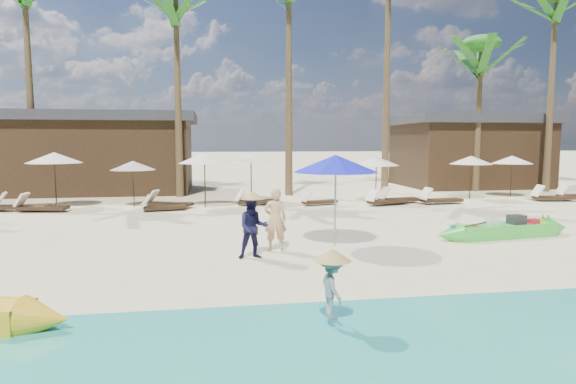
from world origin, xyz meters
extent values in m
plane|color=beige|center=(0.00, 0.00, 0.00)|extent=(240.00, 240.00, 0.00)
cube|color=tan|center=(0.00, -5.00, 0.00)|extent=(240.00, 4.50, 0.01)
cube|color=green|center=(6.56, 2.18, 0.19)|extent=(3.18, 1.06, 0.37)
cube|color=white|center=(6.56, 2.18, 0.21)|extent=(2.73, 0.82, 0.17)
cube|color=#262628|center=(6.95, 2.23, 0.46)|extent=(0.49, 0.40, 0.35)
cube|color=silver|center=(6.16, 2.18, 0.43)|extent=(0.38, 0.34, 0.28)
cube|color=red|center=(7.49, 2.26, 0.40)|extent=(0.33, 0.28, 0.22)
cylinder|color=red|center=(5.57, 2.10, 0.33)|extent=(0.22, 0.22, 0.09)
cylinder|color=#262628|center=(5.34, 1.97, 0.33)|extent=(0.20, 0.20, 0.08)
sphere|color=tan|center=(5.04, 1.98, 0.38)|extent=(0.18, 0.18, 0.18)
cylinder|color=yellow|center=(7.97, 2.45, 0.38)|extent=(0.14, 0.14, 0.18)
cylinder|color=yellow|center=(8.16, 2.48, 0.38)|extent=(0.14, 0.14, 0.18)
imported|color=tan|center=(-0.20, 1.57, 0.80)|extent=(0.59, 0.39, 1.60)
imported|color=#131336|center=(-0.83, 0.83, 0.74)|extent=(0.74, 0.59, 1.48)
imported|color=gray|center=(-0.05, -3.66, 0.63)|extent=(0.40, 0.62, 0.91)
cylinder|color=#99999E|center=(1.44, 1.88, 1.17)|extent=(0.05, 0.05, 2.35)
cone|color=#151BC9|center=(1.44, 1.88, 2.19)|extent=(2.25, 2.25, 0.46)
cylinder|color=#332215|center=(-8.25, 11.02, 1.12)|extent=(0.06, 0.06, 2.24)
cone|color=#EEE4C9|center=(-8.25, 11.02, 2.09)|extent=(2.24, 2.24, 0.45)
cube|color=#332215|center=(-9.20, 10.20, 0.17)|extent=(1.97, 0.98, 0.13)
cube|color=#EEE4C9|center=(-10.02, 10.04, 0.50)|extent=(0.54, 0.68, 0.55)
cylinder|color=#332215|center=(-5.04, 10.61, 0.94)|extent=(0.05, 0.05, 1.89)
cone|color=#EEE4C9|center=(-5.04, 10.61, 1.76)|extent=(1.89, 1.89, 0.38)
cube|color=#332215|center=(-8.34, 9.67, 0.16)|extent=(1.92, 0.86, 0.13)
cube|color=#EEE4C9|center=(-9.15, 9.78, 0.49)|extent=(0.50, 0.65, 0.54)
cube|color=#332215|center=(-3.65, 9.24, 0.14)|extent=(1.71, 0.86, 0.12)
cube|color=#EEE4C9|center=(-4.35, 9.09, 0.43)|extent=(0.47, 0.59, 0.48)
cylinder|color=#332215|center=(-2.06, 10.01, 1.12)|extent=(0.06, 0.06, 2.24)
cone|color=#EEE4C9|center=(-2.06, 10.01, 2.08)|extent=(2.24, 2.24, 0.45)
cube|color=#332215|center=(-3.48, 10.12, 0.16)|extent=(1.91, 1.12, 0.13)
cube|color=#EEE4C9|center=(-4.24, 10.37, 0.48)|extent=(0.57, 0.68, 0.53)
cylinder|color=#332215|center=(0.01, 11.59, 1.09)|extent=(0.05, 0.05, 2.18)
cone|color=#EEE4C9|center=(0.01, 11.59, 2.03)|extent=(2.18, 2.18, 0.44)
cube|color=#332215|center=(0.22, 10.41, 0.16)|extent=(1.86, 0.75, 0.13)
cube|color=#EEE4C9|center=(-0.58, 10.33, 0.48)|extent=(0.46, 0.62, 0.53)
cube|color=#332215|center=(2.87, 10.01, 0.14)|extent=(1.64, 0.91, 0.11)
cube|color=#EEE4C9|center=(2.21, 9.82, 0.41)|extent=(0.47, 0.58, 0.46)
cylinder|color=#332215|center=(5.55, 10.38, 1.01)|extent=(0.05, 0.05, 2.03)
cone|color=#EEE4C9|center=(5.55, 10.38, 1.89)|extent=(2.03, 2.03, 0.41)
cube|color=#332215|center=(6.54, 10.02, 0.16)|extent=(1.94, 0.90, 0.13)
cube|color=#EEE4C9|center=(5.73, 9.88, 0.49)|extent=(0.51, 0.66, 0.54)
cube|color=#332215|center=(5.78, 9.50, 0.16)|extent=(1.90, 1.04, 0.13)
cube|color=#EEE4C9|center=(5.01, 9.28, 0.48)|extent=(0.55, 0.67, 0.53)
cylinder|color=#332215|center=(10.51, 11.03, 1.01)|extent=(0.05, 0.05, 2.02)
cone|color=#EEE4C9|center=(10.51, 11.03, 1.88)|extent=(2.02, 2.02, 0.40)
cube|color=#332215|center=(8.31, 9.51, 0.16)|extent=(1.89, 0.78, 0.13)
cube|color=#EEE4C9|center=(7.50, 9.43, 0.49)|extent=(0.47, 0.63, 0.54)
cylinder|color=#332215|center=(13.02, 11.56, 1.00)|extent=(0.05, 0.05, 2.00)
cone|color=#EEE4C9|center=(13.02, 11.56, 1.86)|extent=(2.00, 2.00, 0.40)
cube|color=#332215|center=(13.95, 9.62, 0.16)|extent=(1.92, 0.83, 0.13)
cube|color=#EEE4C9|center=(13.14, 9.73, 0.49)|extent=(0.49, 0.65, 0.54)
cube|color=#EEE4C9|center=(14.80, 10.21, 0.47)|extent=(0.42, 0.59, 0.52)
cone|color=brown|center=(-10.45, 15.08, 5.45)|extent=(0.40, 0.40, 10.89)
cone|color=brown|center=(-3.36, 14.27, 5.04)|extent=(0.40, 0.40, 10.08)
cone|color=brown|center=(2.15, 14.01, 5.63)|extent=(0.40, 0.40, 11.26)
cone|color=brown|center=(7.45, 14.38, 6.58)|extent=(0.40, 0.40, 13.16)
cone|color=brown|center=(12.84, 14.52, 4.04)|extent=(0.40, 0.40, 8.07)
ellipsoid|color=#1A6519|center=(12.84, 14.52, 8.07)|extent=(2.08, 2.08, 0.88)
cone|color=brown|center=(16.57, 13.68, 5.32)|extent=(0.40, 0.40, 10.64)
cube|color=#332215|center=(-8.00, 17.50, 1.90)|extent=(10.00, 6.00, 3.80)
cube|color=#2D2D33|center=(-8.00, 17.50, 4.05)|extent=(10.80, 6.60, 0.50)
cube|color=#332215|center=(14.00, 17.50, 1.90)|extent=(8.00, 6.00, 3.80)
cube|color=#2D2D33|center=(14.00, 17.50, 4.05)|extent=(8.80, 6.60, 0.50)
camera|label=1|loc=(-1.77, -10.33, 2.76)|focal=30.00mm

